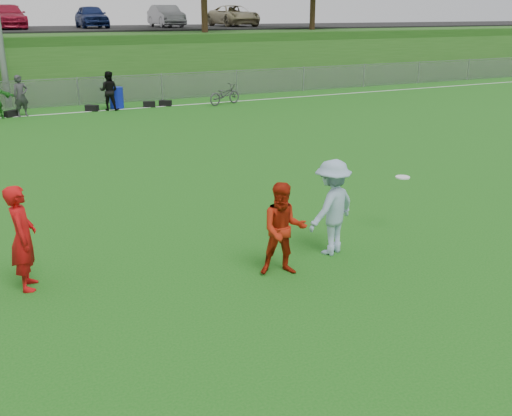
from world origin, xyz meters
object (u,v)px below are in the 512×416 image
player_blue (332,207)px  frisbee (403,177)px  bicycle (225,94)px  player_red_left (23,238)px  player_red_center (284,229)px  recycling_bin (116,98)px

player_blue → frisbee: (1.83, 0.34, 0.25)m
bicycle → player_red_left: bearing=129.2°
player_blue → bicycle: (4.84, 16.89, -0.40)m
player_red_center → recycling_bin: 18.43m
player_red_center → bicycle: player_red_center is taller
player_red_left → bicycle: bearing=-23.8°
frisbee → recycling_bin: (-1.81, 17.63, -0.65)m
recycling_bin → bicycle: size_ratio=0.53×
player_red_left → player_blue: size_ratio=0.98×
player_red_left → player_red_center: 4.12m
player_red_left → frisbee: size_ratio=6.06×
player_blue → bicycle: player_blue is taller
player_red_center → player_blue: 1.27m
player_red_center → frisbee: player_red_center is taller
frisbee → player_red_left: bearing=175.6°
player_blue → bicycle: size_ratio=0.98×
player_red_left → player_blue: player_blue is taller
recycling_bin → bicycle: 4.94m
recycling_bin → bicycle: recycling_bin is taller
player_red_left → bicycle: (9.94, 16.02, -0.38)m
frisbee → recycling_bin: size_ratio=0.30×
player_red_left → player_blue: 5.18m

